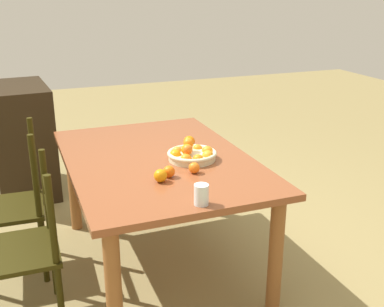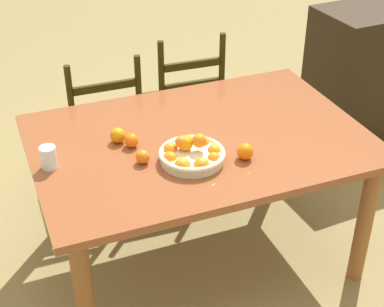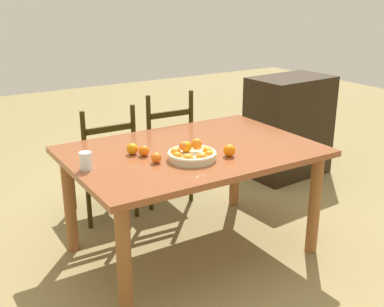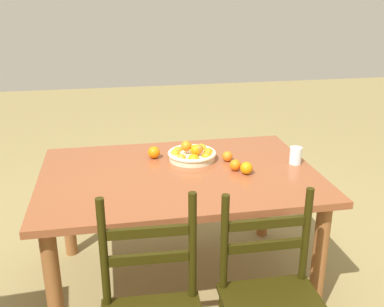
{
  "view_description": "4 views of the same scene",
  "coord_description": "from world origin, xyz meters",
  "px_view_note": "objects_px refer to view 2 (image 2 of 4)",
  "views": [
    {
      "loc": [
        -2.66,
        0.79,
        1.75
      ],
      "look_at": [
        -0.11,
        -0.18,
        0.79
      ],
      "focal_mm": 44.74,
      "sensor_mm": 36.0,
      "label": 1
    },
    {
      "loc": [
        -0.92,
        -2.22,
        2.17
      ],
      "look_at": [
        -0.11,
        -0.18,
        0.79
      ],
      "focal_mm": 54.74,
      "sensor_mm": 36.0,
      "label": 2
    },
    {
      "loc": [
        -1.55,
        -2.49,
        1.73
      ],
      "look_at": [
        -0.11,
        -0.18,
        0.79
      ],
      "focal_mm": 44.63,
      "sensor_mm": 36.0,
      "label": 3
    },
    {
      "loc": [
        0.37,
        2.36,
        1.75
      ],
      "look_at": [
        -0.11,
        -0.18,
        0.79
      ],
      "focal_mm": 41.79,
      "sensor_mm": 36.0,
      "label": 4
    }
  ],
  "objects_px": {
    "chair_by_cabinet": "(103,125)",
    "cabinet": "(368,76)",
    "orange_loose_3": "(143,157)",
    "chair_near_window": "(185,106)",
    "drinking_glass": "(48,157)",
    "orange_loose_1": "(245,151)",
    "orange_loose_2": "(131,140)",
    "dining_table": "(199,155)",
    "fruit_bowl": "(191,154)",
    "orange_loose_0": "(118,135)"
  },
  "relations": [
    {
      "from": "chair_by_cabinet",
      "to": "cabinet",
      "type": "relative_size",
      "value": 0.96
    },
    {
      "from": "orange_loose_3",
      "to": "chair_by_cabinet",
      "type": "bearing_deg",
      "value": 88.05
    },
    {
      "from": "chair_near_window",
      "to": "drinking_glass",
      "type": "xyz_separation_m",
      "value": [
        -0.96,
        -0.86,
        0.35
      ]
    },
    {
      "from": "orange_loose_1",
      "to": "orange_loose_2",
      "type": "bearing_deg",
      "value": 147.15
    },
    {
      "from": "dining_table",
      "to": "cabinet",
      "type": "xyz_separation_m",
      "value": [
        1.57,
        0.76,
        -0.17
      ]
    },
    {
      "from": "orange_loose_2",
      "to": "chair_by_cabinet",
      "type": "bearing_deg",
      "value": 87.21
    },
    {
      "from": "dining_table",
      "to": "orange_loose_2",
      "type": "relative_size",
      "value": 23.79
    },
    {
      "from": "fruit_bowl",
      "to": "orange_loose_2",
      "type": "xyz_separation_m",
      "value": [
        -0.21,
        0.22,
        -0.0
      ]
    },
    {
      "from": "fruit_bowl",
      "to": "orange_loose_2",
      "type": "height_order",
      "value": "fruit_bowl"
    },
    {
      "from": "dining_table",
      "to": "fruit_bowl",
      "type": "relative_size",
      "value": 5.28
    },
    {
      "from": "fruit_bowl",
      "to": "drinking_glass",
      "type": "bearing_deg",
      "value": 162.77
    },
    {
      "from": "chair_near_window",
      "to": "fruit_bowl",
      "type": "xyz_separation_m",
      "value": [
        -0.37,
        -1.04,
        0.34
      ]
    },
    {
      "from": "orange_loose_1",
      "to": "drinking_glass",
      "type": "relative_size",
      "value": 0.73
    },
    {
      "from": "chair_by_cabinet",
      "to": "cabinet",
      "type": "bearing_deg",
      "value": 178.37
    },
    {
      "from": "orange_loose_0",
      "to": "orange_loose_2",
      "type": "bearing_deg",
      "value": -53.23
    },
    {
      "from": "fruit_bowl",
      "to": "dining_table",
      "type": "bearing_deg",
      "value": 58.11
    },
    {
      "from": "cabinet",
      "to": "dining_table",
      "type": "bearing_deg",
      "value": -157.9
    },
    {
      "from": "dining_table",
      "to": "orange_loose_2",
      "type": "xyz_separation_m",
      "value": [
        -0.33,
        0.04,
        0.13
      ]
    },
    {
      "from": "chair_near_window",
      "to": "orange_loose_0",
      "type": "height_order",
      "value": "chair_near_window"
    },
    {
      "from": "cabinet",
      "to": "fruit_bowl",
      "type": "height_order",
      "value": "cabinet"
    },
    {
      "from": "orange_loose_2",
      "to": "orange_loose_3",
      "type": "height_order",
      "value": "orange_loose_2"
    },
    {
      "from": "orange_loose_1",
      "to": "orange_loose_3",
      "type": "relative_size",
      "value": 1.2
    },
    {
      "from": "chair_by_cabinet",
      "to": "drinking_glass",
      "type": "relative_size",
      "value": 8.82
    },
    {
      "from": "dining_table",
      "to": "fruit_bowl",
      "type": "xyz_separation_m",
      "value": [
        -0.11,
        -0.18,
        0.14
      ]
    },
    {
      "from": "orange_loose_2",
      "to": "orange_loose_3",
      "type": "distance_m",
      "value": 0.15
    },
    {
      "from": "orange_loose_2",
      "to": "drinking_glass",
      "type": "height_order",
      "value": "drinking_glass"
    },
    {
      "from": "dining_table",
      "to": "chair_by_cabinet",
      "type": "relative_size",
      "value": 1.74
    },
    {
      "from": "cabinet",
      "to": "orange_loose_2",
      "type": "distance_m",
      "value": 2.05
    },
    {
      "from": "orange_loose_0",
      "to": "cabinet",
      "type": "bearing_deg",
      "value": 18.7
    },
    {
      "from": "orange_loose_2",
      "to": "orange_loose_0",
      "type": "bearing_deg",
      "value": 126.77
    },
    {
      "from": "cabinet",
      "to": "orange_loose_3",
      "type": "height_order",
      "value": "cabinet"
    },
    {
      "from": "chair_by_cabinet",
      "to": "chair_near_window",
      "type": "bearing_deg",
      "value": -176.27
    },
    {
      "from": "fruit_bowl",
      "to": "orange_loose_0",
      "type": "height_order",
      "value": "fruit_bowl"
    },
    {
      "from": "fruit_bowl",
      "to": "cabinet",
      "type": "bearing_deg",
      "value": 29.18
    },
    {
      "from": "drinking_glass",
      "to": "orange_loose_1",
      "type": "bearing_deg",
      "value": -17.14
    },
    {
      "from": "orange_loose_1",
      "to": "orange_loose_2",
      "type": "xyz_separation_m",
      "value": [
        -0.44,
        0.29,
        -0.0
      ]
    },
    {
      "from": "orange_loose_2",
      "to": "fruit_bowl",
      "type": "bearing_deg",
      "value": -45.45
    },
    {
      "from": "orange_loose_0",
      "to": "fruit_bowl",
      "type": "bearing_deg",
      "value": -47.06
    },
    {
      "from": "cabinet",
      "to": "fruit_bowl",
      "type": "bearing_deg",
      "value": -154.5
    },
    {
      "from": "chair_near_window",
      "to": "orange_loose_1",
      "type": "xyz_separation_m",
      "value": [
        -0.13,
        -1.11,
        0.34
      ]
    },
    {
      "from": "chair_near_window",
      "to": "fruit_bowl",
      "type": "bearing_deg",
      "value": 73.26
    },
    {
      "from": "orange_loose_2",
      "to": "orange_loose_3",
      "type": "xyz_separation_m",
      "value": [
        0.01,
        -0.15,
        -0.0
      ]
    },
    {
      "from": "dining_table",
      "to": "orange_loose_3",
      "type": "xyz_separation_m",
      "value": [
        -0.32,
        -0.12,
        0.13
      ]
    },
    {
      "from": "orange_loose_1",
      "to": "chair_by_cabinet",
      "type": "bearing_deg",
      "value": 110.46
    },
    {
      "from": "dining_table",
      "to": "drinking_glass",
      "type": "bearing_deg",
      "value": 179.6
    },
    {
      "from": "orange_loose_0",
      "to": "orange_loose_2",
      "type": "distance_m",
      "value": 0.08
    },
    {
      "from": "chair_near_window",
      "to": "cabinet",
      "type": "distance_m",
      "value": 1.32
    },
    {
      "from": "cabinet",
      "to": "drinking_glass",
      "type": "relative_size",
      "value": 9.23
    },
    {
      "from": "cabinet",
      "to": "orange_loose_1",
      "type": "relative_size",
      "value": 12.64
    },
    {
      "from": "chair_near_window",
      "to": "fruit_bowl",
      "type": "height_order",
      "value": "chair_near_window"
    }
  ]
}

